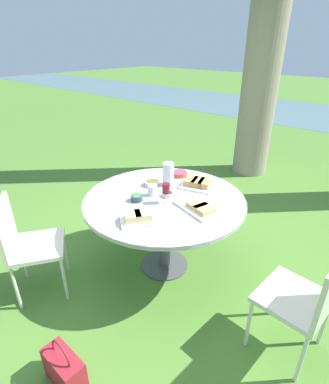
% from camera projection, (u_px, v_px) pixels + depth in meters
% --- Properties ---
extents(ground_plane, '(40.00, 40.00, 0.00)m').
position_uv_depth(ground_plane, '(164.00, 265.00, 2.96)').
color(ground_plane, '#4C7A2D').
extents(dining_table, '(1.42, 1.42, 0.75)m').
position_uv_depth(dining_table, '(164.00, 207.00, 2.66)').
color(dining_table, '#4C4C51').
rests_on(dining_table, ground_plane).
extents(chair_near_left, '(0.60, 0.59, 0.89)m').
position_uv_depth(chair_near_left, '(25.00, 241.00, 2.44)').
color(chair_near_left, beige).
rests_on(chair_near_left, ground_plane).
extents(chair_near_right, '(0.45, 0.47, 0.89)m').
position_uv_depth(chair_near_right, '(308.00, 296.00, 1.90)').
color(chair_near_right, beige).
rests_on(chair_near_right, ground_plane).
extents(water_pitcher, '(0.11, 0.11, 0.22)m').
position_uv_depth(water_pitcher, '(168.00, 174.00, 2.82)').
color(water_pitcher, silver).
rests_on(water_pitcher, dining_table).
extents(wine_glass, '(0.06, 0.06, 0.18)m').
position_uv_depth(wine_glass, '(166.00, 189.00, 2.49)').
color(wine_glass, silver).
rests_on(wine_glass, dining_table).
extents(platter_bread_main, '(0.36, 0.33, 0.07)m').
position_uv_depth(platter_bread_main, '(198.00, 183.00, 2.82)').
color(platter_bread_main, white).
rests_on(platter_bread_main, dining_table).
extents(platter_charcuterie, '(0.35, 0.39, 0.08)m').
position_uv_depth(platter_charcuterie, '(140.00, 218.00, 2.27)').
color(platter_charcuterie, white).
rests_on(platter_charcuterie, dining_table).
extents(platter_sandwich_side, '(0.43, 0.30, 0.06)m').
position_uv_depth(platter_sandwich_side, '(199.00, 208.00, 2.43)').
color(platter_sandwich_side, white).
rests_on(platter_sandwich_side, dining_table).
extents(bowl_fries, '(0.14, 0.14, 0.05)m').
position_uv_depth(bowl_fries, '(152.00, 183.00, 2.85)').
color(bowl_fries, silver).
rests_on(bowl_fries, dining_table).
extents(bowl_salad, '(0.10, 0.10, 0.05)m').
position_uv_depth(bowl_salad, '(137.00, 198.00, 2.57)').
color(bowl_salad, '#334256').
rests_on(bowl_salad, dining_table).
extents(bowl_olives, '(0.10, 0.10, 0.04)m').
position_uv_depth(bowl_olives, '(168.00, 194.00, 2.64)').
color(bowl_olives, silver).
rests_on(bowl_olives, dining_table).
extents(bowl_dip_red, '(0.15, 0.15, 0.04)m').
position_uv_depth(bowl_dip_red, '(180.00, 173.00, 3.06)').
color(bowl_dip_red, '#B74733').
rests_on(bowl_dip_red, dining_table).
extents(cup_water_near, '(0.07, 0.07, 0.09)m').
position_uv_depth(cup_water_near, '(152.00, 190.00, 2.65)').
color(cup_water_near, silver).
rests_on(cup_water_near, dining_table).
extents(handbag, '(0.30, 0.14, 0.37)m').
position_uv_depth(handbag, '(65.00, 369.00, 1.89)').
color(handbag, maroon).
rests_on(handbag, ground_plane).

